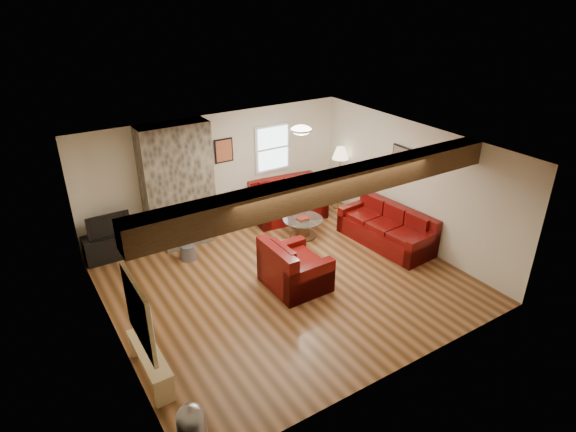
# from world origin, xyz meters

# --- Properties ---
(room) EXTENTS (8.00, 8.00, 8.00)m
(room) POSITION_xyz_m (0.00, 0.00, 1.25)
(room) COLOR #513015
(room) RESTS_ON ground
(floor) EXTENTS (6.00, 6.00, 0.00)m
(floor) POSITION_xyz_m (0.00, 0.00, 0.00)
(floor) COLOR #513015
(floor) RESTS_ON ground
(oak_beam) EXTENTS (6.00, 0.36, 0.38)m
(oak_beam) POSITION_xyz_m (0.00, -1.25, 2.31)
(oak_beam) COLOR #311C0E
(oak_beam) RESTS_ON room
(chimney_breast) EXTENTS (1.40, 0.67, 2.50)m
(chimney_breast) POSITION_xyz_m (-1.00, 2.49, 1.22)
(chimney_breast) COLOR #342F28
(chimney_breast) RESTS_ON floor
(back_window) EXTENTS (0.90, 0.08, 1.10)m
(back_window) POSITION_xyz_m (1.35, 2.71, 1.55)
(back_window) COLOR silver
(back_window) RESTS_ON room
(hatch_window) EXTENTS (0.08, 1.00, 0.90)m
(hatch_window) POSITION_xyz_m (-2.96, -1.50, 1.45)
(hatch_window) COLOR tan
(hatch_window) RESTS_ON room
(ceiling_dome) EXTENTS (0.40, 0.40, 0.18)m
(ceiling_dome) POSITION_xyz_m (0.90, 0.90, 2.44)
(ceiling_dome) COLOR white
(ceiling_dome) RESTS_ON room
(artwork_back) EXTENTS (0.42, 0.06, 0.52)m
(artwork_back) POSITION_xyz_m (0.15, 2.71, 1.70)
(artwork_back) COLOR black
(artwork_back) RESTS_ON room
(artwork_right) EXTENTS (0.06, 0.55, 0.42)m
(artwork_right) POSITION_xyz_m (2.96, 0.30, 1.75)
(artwork_right) COLOR black
(artwork_right) RESTS_ON room
(sofa_three) EXTENTS (1.01, 2.10, 0.79)m
(sofa_three) POSITION_xyz_m (2.48, 0.08, 0.39)
(sofa_three) COLOR #430406
(sofa_three) RESTS_ON floor
(loveseat) EXTENTS (1.73, 1.12, 0.87)m
(loveseat) POSITION_xyz_m (1.45, 2.23, 0.43)
(loveseat) COLOR #430406
(loveseat) RESTS_ON floor
(armchair_red) EXTENTS (0.96, 1.09, 0.88)m
(armchair_red) POSITION_xyz_m (0.07, -0.20, 0.44)
(armchair_red) COLOR #430406
(armchair_red) RESTS_ON floor
(coffee_table) EXTENTS (0.85, 0.85, 0.45)m
(coffee_table) POSITION_xyz_m (1.21, 1.25, 0.21)
(coffee_table) COLOR #472A17
(coffee_table) RESTS_ON floor
(tv_cabinet) EXTENTS (1.03, 0.41, 0.52)m
(tv_cabinet) POSITION_xyz_m (-2.45, 2.53, 0.26)
(tv_cabinet) COLOR black
(tv_cabinet) RESTS_ON floor
(television) EXTENTS (0.80, 0.11, 0.46)m
(television) POSITION_xyz_m (-2.45, 2.53, 0.75)
(television) COLOR black
(television) RESTS_ON tv_cabinet
(floor_lamp) EXTENTS (0.39, 0.39, 1.50)m
(floor_lamp) POSITION_xyz_m (2.77, 2.04, 1.29)
(floor_lamp) COLOR #A78C45
(floor_lamp) RESTS_ON floor
(pine_bench) EXTENTS (0.28, 1.19, 0.45)m
(pine_bench) POSITION_xyz_m (-2.83, -1.04, 0.22)
(pine_bench) COLOR tan
(pine_bench) RESTS_ON floor
(coal_bucket) EXTENTS (0.34, 0.34, 0.32)m
(coal_bucket) POSITION_xyz_m (-1.21, 1.69, 0.16)
(coal_bucket) COLOR slate
(coal_bucket) RESTS_ON floor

